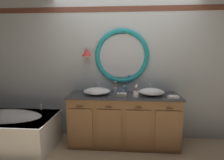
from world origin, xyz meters
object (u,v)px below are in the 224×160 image
at_px(sink_basin_right, 151,92).
at_px(toothbrush_holder_right, 136,94).
at_px(bathtub, 6,129).
at_px(sink_basin_left, 97,91).
at_px(soap_dispenser, 125,90).
at_px(toiletry_basket, 122,94).
at_px(folded_hand_towel, 174,97).
at_px(toothbrush_holder_left, 115,90).

relative_size(sink_basin_right, toothbrush_holder_right, 1.94).
xyz_separation_m(bathtub, toothbrush_holder_right, (2.11, 0.11, 0.60)).
relative_size(bathtub, sink_basin_left, 3.58).
bearing_deg(soap_dispenser, bathtub, -168.03).
bearing_deg(toiletry_basket, sink_basin_left, 167.38).
bearing_deg(toiletry_basket, folded_hand_towel, -4.73).
bearing_deg(bathtub, soap_dispenser, 11.97).
bearing_deg(toothbrush_holder_right, bathtub, -176.89).
xyz_separation_m(toothbrush_holder_left, soap_dispenser, (0.16, -0.04, 0.01)).
bearing_deg(soap_dispenser, sink_basin_left, -163.49).
distance_m(sink_basin_right, folded_hand_towel, 0.36).
relative_size(sink_basin_left, toothbrush_holder_left, 2.08).
distance_m(bathtub, folded_hand_towel, 2.76).
relative_size(soap_dispenser, folded_hand_towel, 0.94).
distance_m(sink_basin_left, sink_basin_right, 0.90).
bearing_deg(sink_basin_left, sink_basin_right, 0.00).
distance_m(toothbrush_holder_left, folded_hand_towel, 0.99).
height_order(sink_basin_left, toothbrush_holder_left, toothbrush_holder_left).
bearing_deg(toothbrush_holder_left, soap_dispenser, -15.19).
distance_m(sink_basin_right, toothbrush_holder_left, 0.63).
bearing_deg(toothbrush_holder_left, toothbrush_holder_right, -45.01).
distance_m(toothbrush_holder_right, folded_hand_towel, 0.58).
bearing_deg(sink_basin_right, soap_dispenser, 162.60).
height_order(sink_basin_right, folded_hand_towel, sink_basin_right).
relative_size(bathtub, toothbrush_holder_left, 7.46).
bearing_deg(sink_basin_right, toothbrush_holder_left, 163.19).
distance_m(bathtub, sink_basin_left, 1.61).
height_order(toothbrush_holder_left, soap_dispenser, toothbrush_holder_left).
height_order(sink_basin_left, toothbrush_holder_right, toothbrush_holder_right).
xyz_separation_m(soap_dispenser, toiletry_basket, (-0.04, -0.23, -0.03)).
relative_size(sink_basin_right, folded_hand_towel, 2.67).
xyz_separation_m(soap_dispenser, folded_hand_towel, (0.76, -0.30, -0.04)).
height_order(bathtub, sink_basin_left, sink_basin_left).
bearing_deg(toothbrush_holder_right, sink_basin_left, 166.15).
distance_m(bathtub, toothbrush_holder_right, 2.20).
height_order(sink_basin_right, toiletry_basket, sink_basin_right).
bearing_deg(toiletry_basket, sink_basin_right, 11.03).
bearing_deg(sink_basin_right, bathtub, -173.45).
distance_m(sink_basin_left, toothbrush_holder_left, 0.35).
bearing_deg(soap_dispenser, toothbrush_holder_left, 164.81).
distance_m(toothbrush_holder_left, soap_dispenser, 0.17).
relative_size(bathtub, sink_basin_right, 3.79).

